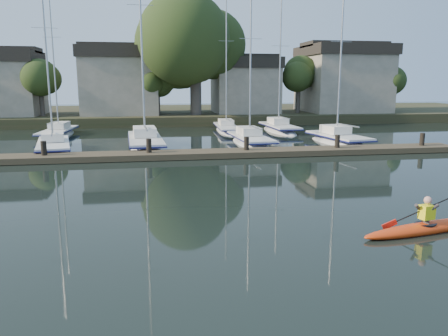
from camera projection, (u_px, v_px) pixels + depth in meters
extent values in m
plane|color=black|center=(248.00, 235.00, 13.29)|extent=(160.00, 160.00, 0.00)
ellipsoid|color=red|center=(429.00, 228.00, 13.59)|extent=(5.00, 1.65, 0.38)
cylinder|color=black|center=(426.00, 225.00, 13.50)|extent=(0.88, 0.88, 0.10)
imported|color=#302B2D|center=(427.00, 212.00, 13.43)|extent=(0.33, 0.44, 1.08)
cube|color=yellow|center=(427.00, 212.00, 13.42)|extent=(0.47, 0.39, 0.44)
sphere|color=tan|center=(428.00, 200.00, 13.35)|extent=(0.24, 0.24, 0.24)
cube|color=brown|center=(199.00, 154.00, 26.79)|extent=(34.00, 2.00, 0.35)
cylinder|color=black|center=(44.00, 156.00, 25.32)|extent=(0.32, 0.32, 1.80)
cylinder|color=black|center=(149.00, 154.00, 26.29)|extent=(0.32, 0.32, 1.80)
cylinder|color=black|center=(246.00, 151.00, 27.26)|extent=(0.32, 0.32, 1.80)
cylinder|color=black|center=(337.00, 149.00, 28.22)|extent=(0.32, 0.32, 1.80)
cylinder|color=black|center=(422.00, 146.00, 29.19)|extent=(0.32, 0.32, 1.80)
ellipsoid|color=silver|center=(54.00, 156.00, 29.38)|extent=(3.63, 8.65, 1.88)
cube|color=silver|center=(53.00, 143.00, 29.21)|extent=(3.25, 7.15, 0.14)
cube|color=navy|center=(53.00, 144.00, 29.22)|extent=(3.36, 7.33, 0.08)
cube|color=silver|center=(53.00, 136.00, 29.60)|extent=(1.81, 2.57, 0.54)
cylinder|color=#9EA0A5|center=(46.00, 51.00, 28.27)|extent=(0.12, 0.12, 11.88)
cylinder|color=#9EA0A5|center=(52.00, 133.00, 27.89)|extent=(0.68, 3.15, 0.08)
cylinder|color=#9EA0A5|center=(44.00, 28.00, 27.99)|extent=(1.56, 0.33, 0.03)
ellipsoid|color=silver|center=(146.00, 152.00, 31.24)|extent=(2.93, 10.17, 2.12)
cube|color=silver|center=(145.00, 138.00, 31.04)|extent=(2.72, 8.36, 0.16)
cube|color=navy|center=(145.00, 139.00, 31.06)|extent=(2.82, 8.56, 0.09)
cube|color=silver|center=(145.00, 131.00, 31.54)|extent=(1.73, 2.90, 0.61)
cylinder|color=#9EA0A5|center=(141.00, 32.00, 29.90)|extent=(0.13, 0.13, 14.52)
cylinder|color=#9EA0A5|center=(146.00, 128.00, 29.43)|extent=(0.31, 3.82, 0.09)
cylinder|color=#9EA0A5|center=(140.00, 5.00, 29.56)|extent=(1.79, 0.14, 0.03)
ellipsoid|color=silver|center=(250.00, 149.00, 32.45)|extent=(2.53, 8.26, 1.94)
cube|color=silver|center=(250.00, 137.00, 32.27)|extent=(2.36, 6.79, 0.14)
cube|color=navy|center=(250.00, 138.00, 32.29)|extent=(2.45, 6.95, 0.08)
cube|color=silver|center=(249.00, 131.00, 32.67)|extent=(1.54, 2.35, 0.56)
cylinder|color=#9EA0A5|center=(251.00, 58.00, 31.40)|extent=(0.12, 0.12, 11.23)
cylinder|color=#9EA0A5|center=(255.00, 127.00, 30.94)|extent=(0.23, 3.10, 0.08)
cylinder|color=#9EA0A5|center=(251.00, 39.00, 31.13)|extent=(1.63, 0.11, 0.03)
ellipsoid|color=silver|center=(338.00, 148.00, 32.91)|extent=(3.27, 7.86, 2.07)
cube|color=silver|center=(338.00, 135.00, 32.71)|extent=(2.98, 6.48, 0.15)
cube|color=navy|center=(338.00, 137.00, 32.73)|extent=(3.09, 6.64, 0.09)
cube|color=silver|center=(335.00, 129.00, 33.06)|extent=(1.79, 2.32, 0.60)
cylinder|color=#9EA0A5|center=(341.00, 60.00, 31.85)|extent=(0.13, 0.13, 10.89)
cylinder|color=#9EA0A5|center=(348.00, 125.00, 31.47)|extent=(0.47, 2.88, 0.09)
cylinder|color=#9EA0A5|center=(342.00, 42.00, 31.60)|extent=(1.73, 0.26, 0.03)
ellipsoid|color=silver|center=(59.00, 140.00, 37.31)|extent=(2.57, 8.59, 1.79)
cube|color=silver|center=(58.00, 130.00, 37.14)|extent=(2.37, 7.07, 0.13)
cube|color=navy|center=(58.00, 131.00, 37.16)|extent=(2.46, 7.24, 0.08)
cube|color=silver|center=(59.00, 125.00, 37.57)|extent=(1.48, 2.46, 0.52)
cylinder|color=#9EA0A5|center=(53.00, 55.00, 36.18)|extent=(0.11, 0.11, 12.24)
cylinder|color=#9EA0A5|center=(53.00, 122.00, 35.75)|extent=(0.30, 3.22, 0.08)
cylinder|color=#9EA0A5|center=(52.00, 37.00, 35.90)|extent=(1.50, 0.13, 0.03)
ellipsoid|color=silver|center=(227.00, 134.00, 40.87)|extent=(2.24, 8.88, 1.67)
cube|color=silver|center=(227.00, 126.00, 40.72)|extent=(2.08, 7.29, 0.12)
cube|color=navy|center=(227.00, 127.00, 40.73)|extent=(2.16, 7.47, 0.07)
cube|color=silver|center=(226.00, 122.00, 41.17)|extent=(1.34, 2.52, 0.48)
cylinder|color=#9EA0A5|center=(226.00, 58.00, 39.76)|extent=(0.11, 0.11, 12.32)
cylinder|color=#9EA0A5|center=(228.00, 120.00, 39.29)|extent=(0.22, 3.35, 0.07)
cylinder|color=#9EA0A5|center=(226.00, 41.00, 39.47)|extent=(1.41, 0.09, 0.03)
ellipsoid|color=silver|center=(279.00, 135.00, 40.60)|extent=(2.38, 8.37, 1.98)
cube|color=silver|center=(279.00, 125.00, 40.42)|extent=(2.24, 6.87, 0.15)
cube|color=navy|center=(279.00, 126.00, 40.43)|extent=(2.33, 7.03, 0.08)
cube|color=silver|center=(278.00, 121.00, 40.82)|extent=(1.51, 2.36, 0.57)
cylinder|color=#9EA0A5|center=(280.00, 61.00, 39.53)|extent=(0.12, 0.12, 11.43)
cylinder|color=#9EA0A5|center=(284.00, 117.00, 39.05)|extent=(0.16, 3.16, 0.08)
cylinder|color=#9EA0A5|center=(280.00, 46.00, 39.26)|extent=(1.66, 0.07, 0.03)
cube|color=#242D16|center=(173.00, 114.00, 55.76)|extent=(90.00, 24.00, 1.00)
cube|color=#A59784|center=(6.00, 89.00, 46.42)|extent=(7.00, 7.00, 5.50)
cube|color=black|center=(3.00, 57.00, 45.76)|extent=(7.35, 7.35, 1.20)
cube|color=#A59784|center=(121.00, 87.00, 48.30)|extent=(8.00, 8.00, 6.00)
cube|color=black|center=(120.00, 53.00, 47.60)|extent=(8.40, 8.40, 1.20)
cube|color=#A59784|center=(245.00, 91.00, 50.65)|extent=(7.00, 7.00, 5.00)
cube|color=black|center=(245.00, 63.00, 50.05)|extent=(7.35, 7.35, 1.20)
cube|color=#A59784|center=(342.00, 84.00, 52.44)|extent=(9.00, 9.00, 6.50)
cube|color=black|center=(344.00, 51.00, 51.68)|extent=(9.45, 9.45, 1.20)
cylinder|color=#514640|center=(196.00, 92.00, 46.78)|extent=(1.20, 1.20, 5.00)
sphere|color=#203213|center=(195.00, 43.00, 45.81)|extent=(8.50, 8.50, 8.50)
cylinder|color=#514640|center=(42.00, 102.00, 45.37)|extent=(0.48, 0.48, 3.00)
sphere|color=#203213|center=(40.00, 77.00, 44.88)|extent=(3.40, 3.40, 3.40)
cylinder|color=#514640|center=(158.00, 102.00, 46.84)|extent=(0.38, 0.38, 2.80)
sphere|color=#203213|center=(158.00, 81.00, 46.41)|extent=(2.72, 2.72, 2.72)
cylinder|color=#514640|center=(298.00, 99.00, 50.34)|extent=(0.50, 0.50, 3.20)
sphere|color=#203213|center=(299.00, 75.00, 49.82)|extent=(3.57, 3.57, 3.57)
cylinder|color=#514640|center=(385.00, 101.00, 50.56)|extent=(0.41, 0.41, 2.60)
sphere|color=#203213|center=(386.00, 82.00, 50.14)|extent=(2.89, 2.89, 2.89)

